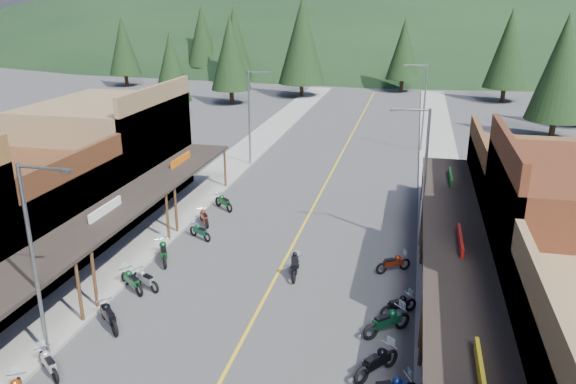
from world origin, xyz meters
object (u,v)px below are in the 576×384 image
Objects in this scene: bike_east_7 at (387,320)px; streetlight_2 at (422,173)px; pine_11 at (562,67)px; bike_west_8 at (145,278)px; streetlight_1 at (251,114)px; bike_east_6 at (377,361)px; bike_west_12 at (224,201)px; bike_west_6 at (108,315)px; bike_east_8 at (399,304)px; streetlight_0 at (36,256)px; shop_west_2 at (21,216)px; pine_7 at (202,36)px; pedestrian_east_b at (429,206)px; pine_1 at (234,39)px; pine_8 at (171,67)px; bike_east_9 at (393,262)px; rider_on_bike at (295,266)px; streetlight_3 at (423,104)px; shop_west_3 at (111,152)px; pine_0 at (123,46)px; bike_west_7 at (131,280)px; pine_2 at (302,40)px; pine_3 at (404,49)px; pine_4 at (509,48)px; bike_west_5 at (48,362)px; shop_east_3 at (538,196)px; bike_west_11 at (204,216)px.

streetlight_2 is at bearing 130.95° from bike_east_7.
pine_11 is 46.42m from bike_west_8.
streetlight_1 is 3.51× the size of bike_east_6.
bike_west_12 is (1.14, -10.64, -3.88)m from streetlight_1.
bike_east_7 is at bearing -35.98° from bike_west_6.
bike_east_8 is (0.62, 4.58, -0.11)m from bike_east_6.
streetlight_0 is 3.42× the size of bike_east_7.
shop_west_2 is 0.87× the size of pine_7.
streetlight_0 reaches higher than pedestrian_east_b.
pine_1 reaches higher than streetlight_0.
streetlight_2 is 43.18m from pine_8.
bike_west_6 is at bearing -89.27° from bike_east_9.
streetlight_2 reaches higher than pedestrian_east_b.
bike_west_8 is 0.97× the size of rider_on_bike.
streetlight_3 is 3.42× the size of bike_east_7.
shop_west_3 reaches higher than bike_west_12.
pine_0 is 5.26× the size of bike_west_7.
pine_2 reaches higher than pine_7.
bike_west_8 is 12.16m from bike_east_8.
bike_west_6 is 3.55m from bike_west_8.
pine_3 is 63.46m from rider_on_bike.
streetlight_0 is at bearing -48.55° from shop_west_2.
bike_east_7 is at bearing -56.07° from pine_8.
shop_west_2 is 19.86m from bike_east_9.
streetlight_0 is 7.29m from bike_west_8.
streetlight_0 is at bearing -71.89° from pine_8.
streetlight_2 and streetlight_3 have the same top height.
pine_4 reaches higher than streetlight_0.
pine_8 is at bearing 55.41° from bike_west_5.
streetlight_3 reaches higher than shop_east_3.
pine_7 reaches higher than streetlight_1.
streetlight_0 is at bearing -90.00° from streetlight_1.
shop_west_2 reaches higher than bike_east_8.
pine_0 is 61.38m from bike_west_12.
streetlight_2 is at bearing -90.00° from streetlight_3.
streetlight_2 is at bearing -45.20° from streetlight_1.
streetlight_0 is 15.16m from bike_east_8.
streetlight_3 is 50.65m from pine_1.
streetlight_3 is 56.86m from pine_0.
shop_east_3 is 19.99m from streetlight_3.
bike_west_5 is at bearing -100.08° from bike_east_8.
rider_on_bike is at bearing -173.20° from bike_east_7.
bike_west_11 reaches higher than bike_east_8.
pine_1 is at bearing 122.75° from shop_east_3.
pine_2 is at bearing 47.46° from bike_west_6.
pine_3 is (14.00, 8.00, -1.51)m from pine_2.
bike_east_9 is (19.56, 2.85, -1.98)m from shop_west_2.
shop_east_3 reaches higher than bike_west_8.
pine_4 reaches higher than bike_east_6.
pine_4 is at bearing 23.01° from bike_west_6.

